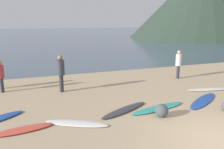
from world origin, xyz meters
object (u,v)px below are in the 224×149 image
at_px(surfboard_1, 24,129).
at_px(surfboard_6, 209,89).
at_px(surfboard_2, 77,123).
at_px(surfboard_5, 203,101).
at_px(person_1, 61,70).
at_px(surfboard_4, 158,108).
at_px(beach_rock_far, 162,111).
at_px(person_2, 179,62).
at_px(person_3, 1,74).
at_px(surfboard_3, 125,110).

bearing_deg(surfboard_1, surfboard_6, 0.90).
xyz_separation_m(surfboard_2, surfboard_5, (5.67, 0.35, -0.01)).
height_order(surfboard_5, person_1, person_1).
height_order(surfboard_2, surfboard_4, surfboard_2).
distance_m(surfboard_5, person_1, 6.72).
distance_m(surfboard_6, beach_rock_far, 4.58).
bearing_deg(surfboard_5, beach_rock_far, 166.19).
distance_m(surfboard_6, person_1, 7.50).
height_order(surfboard_5, person_2, person_2).
relative_size(surfboard_5, person_1, 1.45).
bearing_deg(surfboard_4, person_1, 120.96).
bearing_deg(person_2, surfboard_2, -113.96).
bearing_deg(surfboard_2, surfboard_4, 34.17).
bearing_deg(beach_rock_far, surfboard_6, 26.68).
distance_m(surfboard_4, person_3, 7.63).
height_order(surfboard_1, person_2, person_2).
xyz_separation_m(surfboard_1, person_3, (-1.00, 4.71, 0.87)).
distance_m(surfboard_4, beach_rock_far, 0.81).
bearing_deg(person_2, person_1, -142.16).
bearing_deg(surfboard_3, person_2, 10.20).
bearing_deg(surfboard_5, person_1, 116.65).
bearing_deg(person_1, surfboard_1, 88.89).
distance_m(surfboard_3, surfboard_4, 1.37).
height_order(surfboard_3, person_1, person_1).
bearing_deg(surfboard_3, beach_rock_far, -69.32).
distance_m(surfboard_4, person_2, 5.55).
relative_size(person_3, beach_rock_far, 3.15).
bearing_deg(beach_rock_far, person_1, 124.25).
distance_m(person_1, person_3, 2.91).
bearing_deg(person_1, beach_rock_far, 148.05).
xyz_separation_m(surfboard_2, beach_rock_far, (3.05, -0.45, 0.21)).
bearing_deg(surfboard_4, surfboard_6, 8.51).
bearing_deg(surfboard_5, surfboard_2, 152.70).
bearing_deg(person_2, surfboard_6, -54.32).
xyz_separation_m(surfboard_2, person_1, (0.07, 3.92, 1.04)).
distance_m(surfboard_4, person_1, 5.02).
relative_size(surfboard_3, beach_rock_far, 5.00).
distance_m(surfboard_5, person_3, 9.53).
xyz_separation_m(person_2, person_3, (-9.81, 0.64, -0.10)).
bearing_deg(surfboard_1, surfboard_5, -6.86).
xyz_separation_m(person_3, beach_rock_far, (5.73, -5.30, -0.67)).
bearing_deg(beach_rock_far, surfboard_2, 171.56).
xyz_separation_m(surfboard_6, person_3, (-9.82, 3.25, 0.87)).
relative_size(person_2, person_3, 1.11).
bearing_deg(surfboard_3, surfboard_6, -13.78).
xyz_separation_m(surfboard_4, surfboard_5, (2.32, 0.09, -0.00)).
bearing_deg(surfboard_6, surfboard_4, -149.21).
distance_m(surfboard_4, surfboard_6, 4.02).
relative_size(surfboard_1, person_3, 1.23).
relative_size(surfboard_5, person_3, 1.72).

